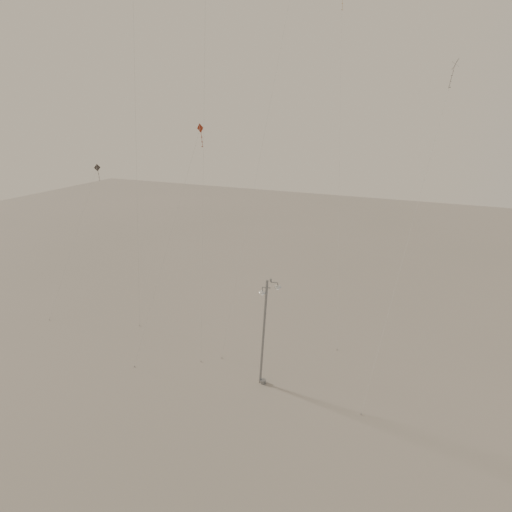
% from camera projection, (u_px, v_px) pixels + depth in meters
% --- Properties ---
extents(ground, '(160.00, 160.00, 0.00)m').
position_uv_depth(ground, '(211.00, 404.00, 28.38)').
color(ground, gray).
rests_on(ground, ground).
extents(street_lamp, '(1.61, 0.68, 8.77)m').
position_uv_depth(street_lamp, '(265.00, 330.00, 29.02)').
color(street_lamp, gray).
rests_on(street_lamp, ground).
extents(kite_0, '(0.88, 5.24, 37.24)m').
position_uv_depth(kite_0, '(133.00, 1.00, 32.68)').
color(kite_0, maroon).
rests_on(kite_0, ground).
extents(kite_1, '(1.18, 2.34, 31.32)m').
position_uv_depth(kite_1, '(205.00, 40.00, 26.13)').
color(kite_1, '#342E2B').
rests_on(kite_1, ground).
extents(kite_3, '(6.79, 1.47, 18.95)m').
position_uv_depth(kite_3, '(179.00, 208.00, 27.09)').
color(kite_3, maroon).
rests_on(kite_3, ground).
extents(kite_4, '(3.03, 10.33, 23.07)m').
position_uv_depth(kite_4, '(433.00, 148.00, 27.36)').
color(kite_4, '#342E2B').
rests_on(kite_4, ground).
extents(kite_5, '(4.84, 14.75, 31.48)m').
position_uv_depth(kite_5, '(341.00, 68.00, 37.68)').
color(kite_5, '#965C19').
rests_on(kite_5, ground).
extents(kite_6, '(4.28, 5.33, 15.01)m').
position_uv_depth(kite_6, '(87.00, 202.00, 38.44)').
color(kite_6, '#342E2B').
rests_on(kite_6, ground).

